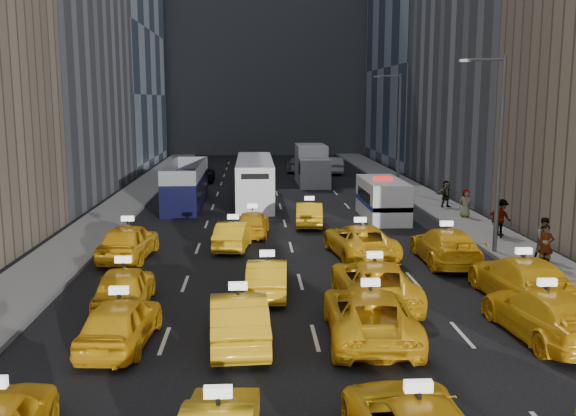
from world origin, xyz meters
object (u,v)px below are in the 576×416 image
nypd_van (382,200)px  box_truck (312,165)px  city_bus (255,181)px  pedestrian_0 (546,245)px  double_decker (186,185)px

nypd_van → box_truck: size_ratio=0.83×
city_bus → box_truck: box_truck is taller
nypd_van → box_truck: box_truck is taller
city_bus → pedestrian_0: bearing=-56.3°
city_bus → box_truck: 10.38m
city_bus → nypd_van: bearing=-41.6°
double_decker → box_truck: box_truck is taller
nypd_van → box_truck: (-2.75, 16.09, 0.46)m
double_decker → box_truck: bearing=42.0°
nypd_van → pedestrian_0: size_ratio=3.43×
double_decker → box_truck: size_ratio=1.39×
nypd_van → city_bus: size_ratio=0.51×
box_truck → pedestrian_0: size_ratio=4.12×
box_truck → pedestrian_0: (7.31, -27.90, -0.59)m
double_decker → city_bus: (4.61, 1.54, 0.08)m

